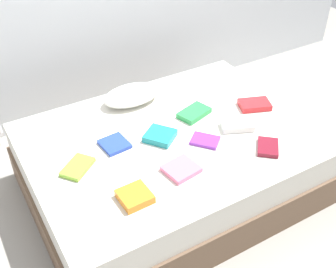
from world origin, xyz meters
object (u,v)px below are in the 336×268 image
textbook_purple (205,140)px  textbook_orange (135,196)px  textbook_maroon (268,147)px  textbook_white (237,126)px  textbook_lime (77,167)px  pillow (131,95)px  textbook_teal (160,136)px  bed (171,163)px  textbook_pink (181,169)px  textbook_green (194,113)px  textbook_red (255,105)px  textbook_blue (115,144)px

textbook_purple → textbook_orange: bearing=-110.1°
textbook_maroon → textbook_purple: (-0.32, 0.27, -0.00)m
textbook_white → textbook_lime: textbook_white is taller
pillow → textbook_lime: size_ratio=2.08×
textbook_maroon → textbook_teal: (-0.56, 0.46, 0.01)m
textbook_white → bed: bearing=-175.7°
pillow → textbook_teal: size_ratio=2.37×
textbook_pink → textbook_orange: bearing=-177.3°
textbook_lime → textbook_teal: 0.60m
textbook_pink → textbook_green: size_ratio=0.84×
textbook_orange → textbook_lime: size_ratio=0.82×
textbook_purple → textbook_lime: bearing=-142.4°
pillow → bed: bearing=-84.9°
pillow → textbook_pink: size_ratio=2.25×
textbook_green → textbook_maroon: bearing=-87.4°
bed → textbook_orange: 0.71m
textbook_red → pillow: bearing=166.0°
textbook_orange → textbook_teal: size_ratio=0.93×
textbook_orange → textbook_purple: size_ratio=0.96×
textbook_white → textbook_maroon: 0.29m
textbook_pink → textbook_lime: bearing=138.8°
textbook_pink → textbook_lime: size_ratio=0.92×
textbook_pink → textbook_teal: 0.36m
textbook_maroon → textbook_lime: (-1.16, 0.45, -0.00)m
textbook_pink → textbook_green: bearing=40.6°
textbook_blue → textbook_lime: size_ratio=0.85×
bed → pillow: (-0.05, 0.52, 0.32)m
textbook_white → pillow: bearing=149.8°
bed → pillow: size_ratio=4.46×
pillow → textbook_white: (0.49, -0.69, -0.04)m
textbook_green → textbook_purple: bearing=-126.9°
textbook_purple → textbook_red: bearing=65.9°
textbook_pink → textbook_purple: size_ratio=1.08×
textbook_pink → textbook_green: (0.41, 0.47, 0.00)m
textbook_pink → textbook_maroon: textbook_pink is taller
textbook_green → textbook_purple: 0.33m
textbook_orange → textbook_pink: textbook_orange is taller
textbook_lime → textbook_green: (0.96, 0.13, 0.00)m
textbook_lime → textbook_green: textbook_green is taller
bed → textbook_maroon: (0.48, -0.45, 0.27)m
textbook_blue → textbook_lime: (-0.30, -0.09, 0.00)m
textbook_blue → textbook_green: (0.66, 0.03, 0.01)m
textbook_white → textbook_green: size_ratio=0.94×
textbook_lime → textbook_teal: bearing=-37.1°
textbook_pink → textbook_purple: (0.30, 0.17, -0.01)m
textbook_white → textbook_purple: textbook_white is taller
textbook_teal → textbook_blue: bearing=127.4°
bed → textbook_teal: textbook_teal is taller
textbook_maroon → textbook_purple: size_ratio=1.02×
textbook_blue → textbook_maroon: 1.02m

